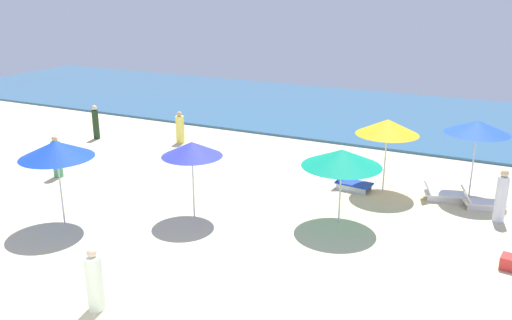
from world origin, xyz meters
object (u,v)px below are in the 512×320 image
Objects in this scene: lounge_chair_4_1 at (442,193)px; beachgoer_3 at (501,197)px; lounge_chair_4_0 at (480,202)px; beachgoer_5 at (96,123)px; cooler_box_0 at (508,262)px; umbrella_0 at (342,158)px; beachgoer_4 at (95,281)px; umbrella_3 at (388,127)px; umbrella_2 at (56,149)px; umbrella_4 at (478,127)px; beachgoer_6 at (57,158)px; lounge_chair_3_0 at (351,183)px; beachgoer_0 at (180,129)px; umbrella_1 at (192,149)px.

lounge_chair_4_1 is 0.93× the size of beachgoer_3.
lounge_chair_4_0 is 17.33m from beachgoer_5.
beachgoer_5 is at bearing 71.93° from lounge_chair_4_1.
beachgoer_3 is 3.18m from cooler_box_0.
umbrella_0 reaches higher than beachgoer_4.
umbrella_3 is 2.92m from lounge_chair_4_1.
cooler_box_0 is (12.40, 3.11, -2.25)m from umbrella_2.
umbrella_4 is 1.69× the size of lounge_chair_4_1.
umbrella_4 is 1.67× the size of beachgoer_6.
lounge_chair_3_0 is 0.87× the size of beachgoer_5.
beachgoer_5 reaches higher than lounge_chair_4_0.
lounge_chair_3_0 is 9.24m from beachgoer_0.
umbrella_3 is at bearing 70.02° from lounge_chair_4_0.
umbrella_3 reaches higher than beachgoer_5.
umbrella_3 is 10.33m from beachgoer_0.
umbrella_2 reaches higher than lounge_chair_3_0.
beachgoer_3 is 1.06× the size of beachgoer_6.
lounge_chair_4_1 is 3.51× the size of cooler_box_0.
umbrella_3 is 1.76× the size of lounge_chair_4_0.
lounge_chair_3_0 is (-1.07, -0.34, -2.12)m from umbrella_3.
umbrella_4 is 1.58× the size of beachgoer_3.
umbrella_1 is 9.63m from umbrella_4.
beachgoer_3 is 3.77× the size of cooler_box_0.
umbrella_3 is 1.75× the size of beachgoer_0.
lounge_chair_4_0 is at bearing 30.53° from umbrella_1.
beachgoer_0 is (-12.83, 1.09, -1.80)m from umbrella_4.
lounge_chair_3_0 is at bearing -162.73° from umbrella_4.
beachgoer_0 is at bearing 65.53° from lounge_chair_4_1.
beachgoer_6 is at bearing -132.41° from beachgoer_4.
umbrella_0 is at bearing -13.86° from beachgoer_0.
beachgoer_6 reaches higher than lounge_chair_4_1.
umbrella_2 is at bearing -68.46° from cooler_box_0.
cooler_box_0 is at bearing -7.44° from beachgoer_0.
lounge_chair_4_0 is 0.93× the size of lounge_chair_4_1.
umbrella_0 is 0.91× the size of umbrella_2.
lounge_chair_4_0 is (0.44, -1.02, -2.25)m from umbrella_4.
lounge_chair_4_1 is 14.21m from beachgoer_6.
beachgoer_3 reaches higher than beachgoer_6.
beachgoer_0 reaches higher than lounge_chair_4_1.
beachgoer_0 is (-1.87, 9.15, -1.73)m from umbrella_2.
umbrella_1 is 6.27m from lounge_chair_3_0.
umbrella_0 reaches higher than beachgoer_3.
beachgoer_4 reaches higher than lounge_chair_4_0.
umbrella_1 is 3.99m from umbrella_2.
umbrella_0 is 4.65m from lounge_chair_4_1.
umbrella_2 is 10.05m from beachgoer_5.
beachgoer_6 is (-6.74, 0.89, -1.50)m from umbrella_1.
umbrella_1 is 1.65× the size of beachgoer_0.
umbrella_0 reaches higher than beachgoer_6.
beachgoer_0 is at bearing -82.49° from beachgoer_6.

